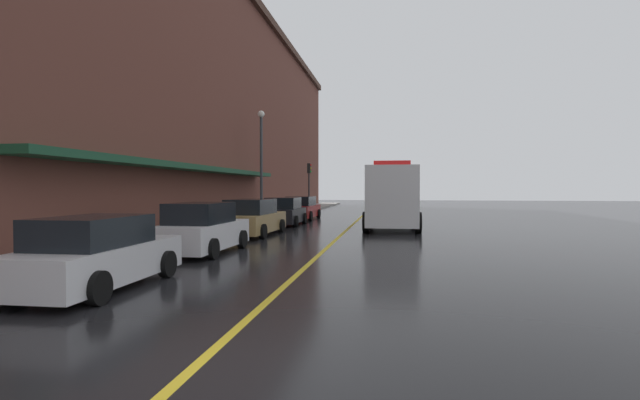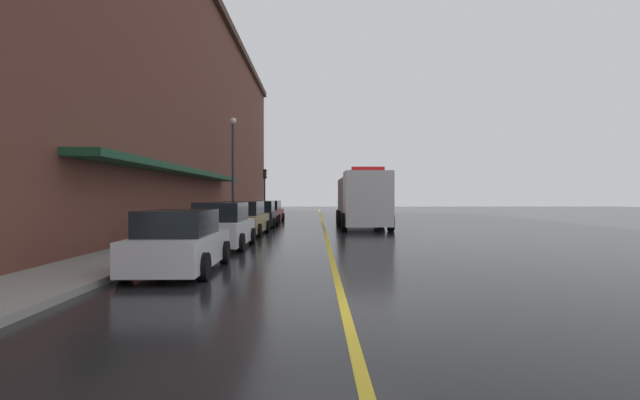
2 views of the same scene
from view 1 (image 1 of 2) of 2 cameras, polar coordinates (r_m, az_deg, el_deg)
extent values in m
plane|color=black|center=(30.32, 4.42, -2.64)|extent=(112.00, 112.00, 0.00)
cube|color=gray|center=(31.41, -6.94, -2.36)|extent=(2.40, 70.00, 0.15)
cube|color=gold|center=(30.32, 4.42, -2.63)|extent=(0.16, 70.00, 0.01)
cube|color=brown|center=(32.76, -16.56, 11.36)|extent=(8.15, 64.00, 15.66)
cube|color=#19472D|center=(23.09, -14.63, 3.75)|extent=(1.20, 22.40, 0.24)
cube|color=silver|center=(11.16, -25.34, -6.89)|extent=(1.80, 4.46, 0.76)
cube|color=black|center=(10.90, -26.01, -3.44)|extent=(1.59, 2.46, 0.62)
cylinder|color=black|center=(12.80, -25.22, -6.90)|extent=(0.23, 0.64, 0.64)
cylinder|color=black|center=(11.95, -18.15, -7.42)|extent=(0.23, 0.64, 0.64)
cylinder|color=black|center=(10.64, -33.42, -8.68)|extent=(0.23, 0.64, 0.64)
cylinder|color=black|center=(9.59, -25.47, -9.67)|extent=(0.23, 0.64, 0.64)
cube|color=silver|center=(16.10, -14.06, -4.16)|extent=(1.80, 4.40, 0.82)
cube|color=black|center=(15.84, -14.39, -1.54)|extent=(1.60, 2.43, 0.67)
cylinder|color=black|center=(17.72, -14.94, -4.53)|extent=(0.23, 0.64, 0.64)
cylinder|color=black|center=(17.07, -9.48, -4.73)|extent=(0.23, 0.64, 0.64)
cylinder|color=black|center=(15.30, -19.16, -5.50)|extent=(0.23, 0.64, 0.64)
cylinder|color=black|center=(14.54, -12.97, -5.82)|extent=(0.23, 0.64, 0.64)
cube|color=#A5844C|center=(21.69, -8.20, -2.72)|extent=(2.01, 4.89, 0.81)
cube|color=black|center=(21.42, -8.42, -0.79)|extent=(1.77, 2.71, 0.66)
cylinder|color=black|center=(23.43, -9.24, -3.06)|extent=(0.24, 0.65, 0.64)
cylinder|color=black|center=(22.86, -4.73, -3.16)|extent=(0.24, 0.65, 0.64)
cylinder|color=black|center=(20.64, -12.05, -3.68)|extent=(0.24, 0.65, 0.64)
cylinder|color=black|center=(19.99, -6.99, -3.82)|extent=(0.24, 0.65, 0.64)
cube|color=black|center=(27.39, -4.39, -1.87)|extent=(1.89, 4.25, 0.79)
cube|color=black|center=(27.15, -4.49, -0.38)|extent=(1.69, 2.34, 0.65)
cylinder|color=black|center=(28.90, -5.63, -2.20)|extent=(0.22, 0.64, 0.64)
cylinder|color=black|center=(28.50, -1.94, -2.25)|extent=(0.22, 0.64, 0.64)
cylinder|color=black|center=(26.37, -7.04, -2.55)|extent=(0.22, 0.64, 0.64)
cylinder|color=black|center=(25.92, -3.00, -2.61)|extent=(0.22, 0.64, 0.64)
cube|color=maroon|center=(32.58, -2.23, -1.36)|extent=(1.93, 4.77, 0.78)
cube|color=black|center=(32.32, -2.32, -0.12)|extent=(1.69, 2.64, 0.64)
cylinder|color=black|center=(34.22, -3.17, -1.63)|extent=(0.24, 0.65, 0.64)
cylinder|color=black|center=(33.84, -0.18, -1.67)|extent=(0.24, 0.65, 0.64)
cylinder|color=black|center=(31.39, -4.43, -1.91)|extent=(0.24, 0.65, 0.64)
cylinder|color=black|center=(30.97, -1.19, -1.95)|extent=(0.24, 0.65, 0.64)
cube|color=silver|center=(22.81, 8.76, 0.46)|extent=(2.50, 2.42, 2.93)
cube|color=silver|center=(27.30, 8.76, 0.37)|extent=(2.50, 5.88, 2.70)
cube|color=red|center=(22.84, 8.78, 4.44)|extent=(1.74, 0.60, 0.24)
cylinder|color=black|center=(22.99, 11.90, -2.71)|extent=(0.30, 1.00, 1.00)
cylinder|color=black|center=(22.99, 5.61, -2.68)|extent=(0.30, 1.00, 1.00)
cylinder|color=black|center=(26.64, 11.47, -2.14)|extent=(0.30, 1.00, 1.00)
cylinder|color=black|center=(26.64, 6.04, -2.12)|extent=(0.30, 1.00, 1.00)
cylinder|color=black|center=(29.01, 11.25, -1.85)|extent=(0.30, 1.00, 1.00)
cylinder|color=black|center=(29.01, 6.26, -1.83)|extent=(0.30, 1.00, 1.00)
cylinder|color=#4C4C51|center=(28.54, -6.78, -1.54)|extent=(0.07, 0.07, 1.05)
cube|color=black|center=(28.52, -6.78, -0.20)|extent=(0.14, 0.18, 0.28)
cylinder|color=#4C4C51|center=(19.79, -14.04, -2.87)|extent=(0.07, 0.07, 1.05)
cube|color=black|center=(19.75, -14.05, -0.95)|extent=(0.14, 0.18, 0.28)
cylinder|color=#4C4C51|center=(22.89, -10.80, -2.28)|extent=(0.07, 0.07, 1.05)
cube|color=black|center=(22.85, -10.80, -0.62)|extent=(0.14, 0.18, 0.28)
cylinder|color=#33383D|center=(30.06, -7.17, 3.81)|extent=(0.18, 0.18, 6.50)
sphere|color=white|center=(30.40, -7.19, 10.36)|extent=(0.44, 0.44, 0.44)
cylinder|color=#232326|center=(43.04, -1.36, 1.03)|extent=(0.14, 0.14, 3.40)
cube|color=black|center=(43.08, -1.36, 3.89)|extent=(0.28, 0.36, 0.90)
sphere|color=red|center=(43.07, -1.15, 4.29)|extent=(0.16, 0.16, 0.16)
sphere|color=gold|center=(43.05, -1.15, 3.89)|extent=(0.16, 0.16, 0.16)
sphere|color=green|center=(43.04, -1.15, 3.49)|extent=(0.16, 0.16, 0.16)
camera|label=2|loc=(4.12, -127.75, -4.36)|focal=27.05mm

